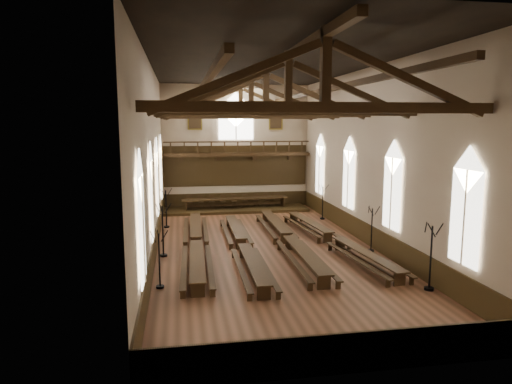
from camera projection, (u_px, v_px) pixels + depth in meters
ground at (265, 248)px, 25.37m from camera, size 26.00×26.00×0.00m
room_walls at (266, 132)px, 24.41m from camera, size 26.00×26.00×26.00m
wainscot_band at (265, 238)px, 25.28m from camera, size 12.00×26.00×1.20m
side_windows at (266, 182)px, 24.81m from camera, size 11.85×19.80×4.50m
end_window at (236, 119)px, 36.87m from camera, size 2.80×0.12×3.80m
minstrels_gallery at (237, 160)px, 37.13m from camera, size 11.80×1.24×3.70m
portraits at (236, 121)px, 36.89m from camera, size 7.75×0.09×1.45m
roof_trusses at (266, 98)px, 24.15m from camera, size 11.70×25.70×2.80m
refectory_row_a at (196, 242)px, 24.75m from camera, size 1.65×14.14×0.72m
refectory_row_b at (243, 244)px, 24.35m from camera, size 1.47×13.83×0.69m
refectory_row_c at (288, 238)px, 25.65m from camera, size 1.57×14.25×0.73m
refectory_row_d at (333, 238)px, 25.77m from camera, size 2.02×13.93×0.69m
dais at (235, 209)px, 36.43m from camera, size 11.40×3.15×0.21m
high_table at (235, 200)px, 36.31m from camera, size 8.52×1.45×0.79m
high_chairs at (234, 200)px, 37.13m from camera, size 7.66×0.46×0.97m
candelabrum_left_near at (160, 271)px, 19.19m from camera, size 0.76×0.71×2.51m
candelabrum_left_mid at (163, 240)px, 23.74m from camera, size 0.82×0.86×2.83m
candelabrum_left_far at (166, 216)px, 30.37m from camera, size 0.80×0.75×2.65m
candelabrum_right_near at (430, 270)px, 18.93m from camera, size 0.81×0.89×2.90m
candelabrum_right_mid at (371, 238)px, 24.68m from camera, size 0.72×0.76×2.51m
candelabrum_right_far at (323, 209)px, 33.02m from camera, size 0.71×0.78×2.54m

